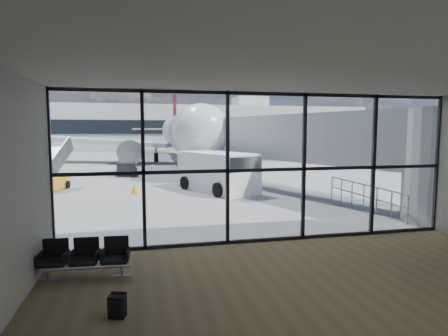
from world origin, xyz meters
name	(u,v)px	position (x,y,z in m)	size (l,w,h in m)	color
ground	(168,156)	(0.00, 40.00, 0.00)	(220.00, 220.00, 0.00)	slate
lounge_shell	(358,172)	(0.00, -4.80, 2.65)	(12.02, 8.01, 4.51)	brown
glass_curtain_wall	(266,168)	(0.00, 0.00, 2.25)	(12.10, 0.12, 4.50)	white
jet_bridge	(312,143)	(4.90, 7.07, 2.76)	(8.00, 16.50, 4.33)	#B0B3B6
apron_railing	(364,193)	(5.60, 3.50, 0.72)	(0.06, 5.46, 1.11)	gray
far_terminal	(156,126)	(-0.59, 61.97, 4.21)	(80.00, 12.20, 11.00)	#B1B0AC
tree_3	(20,124)	(-27.00, 72.00, 4.63)	(4.95, 4.95, 7.12)	#382619
tree_4	(52,121)	(-21.00, 72.00, 5.25)	(5.61, 5.61, 8.07)	#382619
tree_5	(83,119)	(-15.00, 72.00, 5.88)	(6.27, 6.27, 9.03)	#382619
seating_row	(86,256)	(-4.96, -1.67, 0.49)	(2.00, 0.68, 0.88)	gray
backpack	(117,306)	(-4.15, -3.85, 0.22)	(0.35, 0.34, 0.45)	black
airliner	(183,133)	(1.06, 31.33, 3.12)	(34.34, 39.77, 10.24)	silver
service_van	(219,172)	(0.54, 9.54, 1.11)	(4.01, 5.44, 2.17)	white
belt_loader	(127,167)	(-4.68, 18.81, 0.58)	(1.55, 3.78, 1.73)	black
mobile_stairs	(45,181)	(-8.94, 11.96, 0.58)	(2.52, 3.72, 2.40)	orange
traffic_cone_a	(135,189)	(-4.00, 9.76, 0.27)	(0.40, 0.40, 0.57)	orange
traffic_cone_c	(210,173)	(1.33, 16.36, 0.30)	(0.44, 0.44, 0.62)	orange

